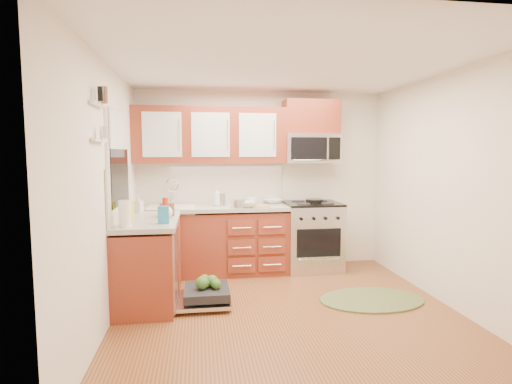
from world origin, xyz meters
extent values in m
plane|color=brown|center=(0.00, 0.00, 0.00)|extent=(3.50, 3.50, 0.00)
plane|color=white|center=(0.00, 0.00, 2.50)|extent=(3.50, 3.50, 0.00)
cube|color=silver|center=(0.00, 1.75, 1.25)|extent=(3.50, 0.04, 2.50)
cube|color=silver|center=(0.00, -1.75, 1.25)|extent=(3.50, 0.04, 2.50)
cube|color=silver|center=(-1.75, 0.00, 1.25)|extent=(0.04, 3.50, 2.50)
cube|color=silver|center=(1.75, 0.00, 1.25)|extent=(0.04, 3.50, 2.50)
cube|color=maroon|center=(-0.73, 1.45, 0.42)|extent=(2.05, 0.60, 0.85)
cube|color=maroon|center=(-1.45, 0.52, 0.42)|extent=(0.60, 1.25, 0.85)
cube|color=#ACA79D|center=(-0.72, 1.44, 0.90)|extent=(2.07, 0.64, 0.05)
cube|color=#ACA79D|center=(-1.44, 0.53, 0.90)|extent=(0.64, 1.27, 0.05)
cube|color=beige|center=(-0.73, 1.74, 1.21)|extent=(2.05, 0.02, 0.57)
cube|color=beige|center=(-1.74, 0.52, 1.21)|extent=(0.02, 1.25, 0.57)
cube|color=maroon|center=(0.68, 1.57, 2.13)|extent=(0.76, 0.35, 0.47)
cube|color=white|center=(-1.71, 0.50, 1.88)|extent=(0.02, 0.96, 0.40)
cube|color=white|center=(-1.72, -0.35, 2.05)|extent=(0.04, 0.40, 0.03)
cube|color=white|center=(-1.72, -0.35, 1.75)|extent=(0.04, 0.40, 0.03)
cylinder|color=black|center=(0.71, 1.43, 0.97)|extent=(0.32, 0.32, 0.05)
cylinder|color=silver|center=(-0.38, 1.22, 0.98)|extent=(0.22, 0.22, 0.11)
cube|color=#AD7F4F|center=(-0.10, 1.24, 0.93)|extent=(0.29, 0.24, 0.02)
cylinder|color=silver|center=(-0.59, 1.43, 1.01)|extent=(0.14, 0.14, 0.17)
cylinder|color=white|center=(-1.60, 0.04, 1.05)|extent=(0.16, 0.16, 0.26)
cylinder|color=#FAF41B|center=(-1.62, 0.49, 1.02)|extent=(0.08, 0.08, 0.20)
cylinder|color=red|center=(-1.26, 0.52, 1.04)|extent=(0.06, 0.06, 0.23)
cube|color=brown|center=(-1.25, 0.67, 1.00)|extent=(0.17, 0.14, 0.15)
cube|color=teal|center=(-1.25, 0.18, 1.01)|extent=(0.12, 0.07, 0.18)
imported|color=#999999|center=(0.15, 1.60, 0.96)|extent=(0.30, 0.30, 0.06)
imported|color=#999999|center=(-0.26, 1.25, 0.96)|extent=(0.28, 0.28, 0.08)
imported|color=#999999|center=(-0.17, 1.52, 0.98)|extent=(0.14, 0.14, 0.11)
imported|color=#999999|center=(-0.65, 1.41, 1.06)|extent=(0.13, 0.13, 0.26)
imported|color=#999999|center=(-1.62, 1.05, 1.03)|extent=(0.12, 0.12, 0.20)
imported|color=#999999|center=(-1.25, 0.52, 1.02)|extent=(0.15, 0.15, 0.19)
camera|label=1|loc=(-0.89, -3.92, 1.65)|focal=28.00mm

